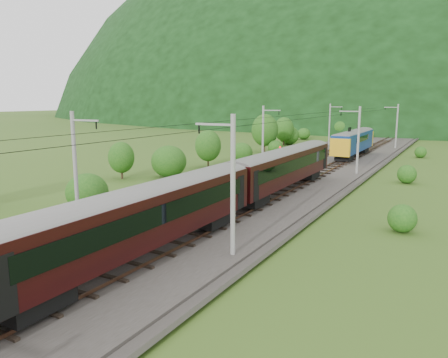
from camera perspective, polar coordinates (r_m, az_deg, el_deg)
The scene contains 14 objects.
ground at distance 28.85m, azimuth -9.93°, elevation -8.14°, with size 600.00×600.00×0.00m, color #385A1C.
railbed at distance 36.78m, azimuth -0.12°, elevation -3.70°, with size 14.00×220.00×0.30m, color #38332D.
track_left at distance 37.92m, azimuth -3.29°, elevation -2.94°, with size 2.40×220.00×0.27m.
track_right at distance 35.66m, azimuth 3.26°, elevation -3.80°, with size 2.40×220.00×0.27m.
catenary_left at distance 58.31m, azimuth 5.18°, elevation 5.79°, with size 2.54×192.28×8.00m.
catenary_right at distance 54.54m, azimuth 17.06°, elevation 5.07°, with size 2.54×192.28×8.00m.
overhead_wires at distance 35.74m, azimuth -0.13°, elevation 7.18°, with size 4.83×198.00×0.03m.
mountain_main at distance 281.86m, azimuth 25.68°, elevation 7.47°, with size 504.00×360.00×244.00m, color black.
mountain_ridge at distance 349.44m, azimuth 5.91°, elevation 8.77°, with size 336.00×280.00×132.00m, color black.
hazard_post_near at distance 78.02m, azimuth 15.97°, elevation 4.04°, with size 0.16×0.16×1.53m, color red.
hazard_post_far at distance 74.91m, azimuth 15.99°, elevation 3.70°, with size 0.14×0.14×1.30m, color red.
signal at distance 61.06m, azimuth 7.31°, elevation 3.33°, with size 0.27×0.27×2.42m.
vegetation_left at distance 52.92m, azimuth -7.47°, elevation 3.19°, with size 13.56×144.81×6.65m.
vegetation_right at distance 32.85m, azimuth 19.37°, elevation -4.75°, with size 4.55×94.71×1.84m.
Camera 1 is at (17.37, -21.18, 9.06)m, focal length 35.00 mm.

